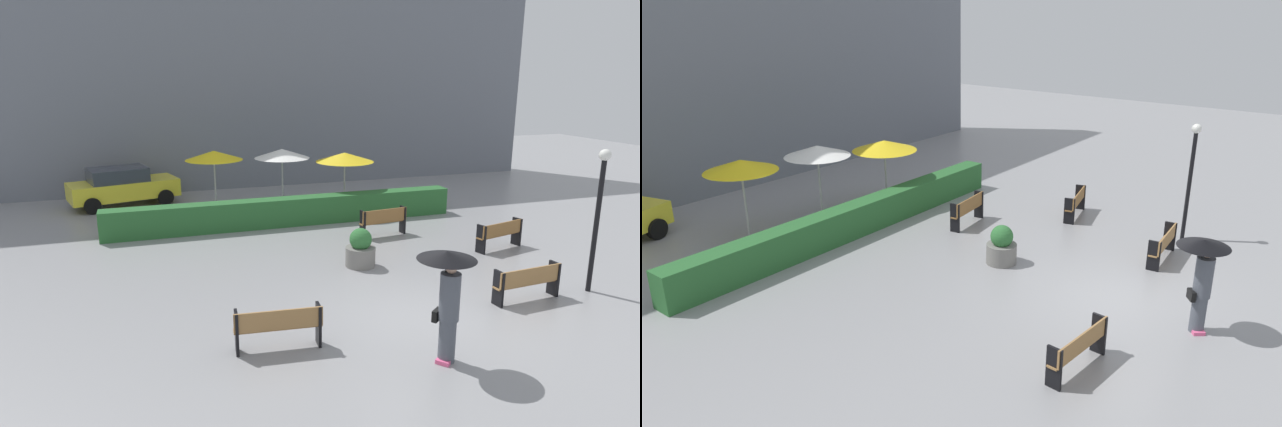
% 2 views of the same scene
% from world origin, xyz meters
% --- Properties ---
extents(ground_plane, '(60.00, 60.00, 0.00)m').
position_xyz_m(ground_plane, '(0.00, 0.00, 0.00)').
color(ground_plane, gray).
extents(bench_back_row, '(1.68, 0.50, 0.93)m').
position_xyz_m(bench_back_row, '(1.95, 6.08, 0.56)').
color(bench_back_row, olive).
rests_on(bench_back_row, ground).
extents(bench_near_right, '(1.82, 0.48, 0.85)m').
position_xyz_m(bench_near_right, '(2.95, 0.07, 0.51)').
color(bench_near_right, '#9E7242').
rests_on(bench_near_right, ground).
extents(bench_near_left, '(1.76, 0.49, 0.87)m').
position_xyz_m(bench_near_left, '(-3.28, -0.41, 0.52)').
color(bench_near_left, '#9E7242').
rests_on(bench_near_left, ground).
extents(bench_far_right, '(1.74, 0.73, 0.88)m').
position_xyz_m(bench_far_right, '(4.76, 3.64, 0.52)').
color(bench_far_right, olive).
rests_on(bench_far_right, ground).
extents(pedestrian_with_umbrella, '(1.10, 1.10, 2.17)m').
position_xyz_m(pedestrian_with_umbrella, '(-0.41, -1.80, 1.47)').
color(pedestrian_with_umbrella, '#4C515B').
rests_on(pedestrian_with_umbrella, ground).
extents(planter_pot, '(0.84, 0.84, 1.10)m').
position_xyz_m(planter_pot, '(0.10, 3.59, 0.48)').
color(planter_pot, slate).
rests_on(planter_pot, ground).
extents(lamp_post, '(0.28, 0.28, 3.56)m').
position_xyz_m(lamp_post, '(4.82, 0.09, 2.21)').
color(lamp_post, black).
rests_on(lamp_post, ground).
extents(patio_umbrella_yellow, '(2.18, 2.18, 2.44)m').
position_xyz_m(patio_umbrella_yellow, '(-2.91, 10.91, 2.26)').
color(patio_umbrella_yellow, silver).
rests_on(patio_umbrella_yellow, ground).
extents(patio_umbrella_white, '(2.14, 2.14, 2.45)m').
position_xyz_m(patio_umbrella_white, '(-0.36, 10.48, 2.27)').
color(patio_umbrella_white, silver).
rests_on(patio_umbrella_white, ground).
extents(patio_umbrella_yellow_far, '(2.25, 2.25, 2.32)m').
position_xyz_m(patio_umbrella_yellow_far, '(1.91, 9.66, 2.14)').
color(patio_umbrella_yellow_far, silver).
rests_on(patio_umbrella_yellow_far, ground).
extents(hedge_strip, '(12.55, 0.70, 0.99)m').
position_xyz_m(hedge_strip, '(-0.75, 8.40, 0.49)').
color(hedge_strip, '#28602D').
rests_on(hedge_strip, ground).
extents(building_facade, '(28.00, 1.20, 11.51)m').
position_xyz_m(building_facade, '(0.00, 16.00, 5.75)').
color(building_facade, slate).
rests_on(building_facade, ground).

